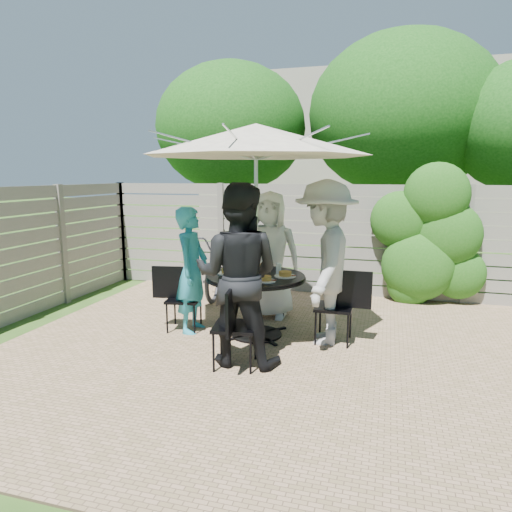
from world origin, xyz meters
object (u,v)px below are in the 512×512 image
(umbrella, at_px, (256,140))
(coffee_cup, at_px, (268,267))
(patio_table, at_px, (256,294))
(chair_front, at_px, (235,343))
(glass_right, at_px, (279,269))
(person_left, at_px, (192,270))
(plate_extra, at_px, (265,279))
(plate_front, at_px, (249,280))
(syrup_jug, at_px, (252,268))
(chair_left, at_px, (183,312))
(plate_right, at_px, (285,275))
(chair_right, at_px, (335,321))
(plate_back, at_px, (262,267))
(plate_left, at_px, (228,272))
(bicycle, at_px, (225,263))
(chair_back, at_px, (271,294))
(glass_front, at_px, (260,274))
(person_front, at_px, (238,276))
(glass_left, at_px, (233,270))
(person_right, at_px, (325,263))
(person_back, at_px, (270,255))

(umbrella, height_order, coffee_cup, umbrella)
(patio_table, distance_m, chair_front, 1.00)
(glass_right, relative_size, coffee_cup, 1.17)
(person_left, xyz_separation_m, plate_extra, (1.02, -0.25, 0.01))
(plate_front, relative_size, glass_right, 1.86)
(chair_front, relative_size, syrup_jug, 5.66)
(chair_left, xyz_separation_m, plate_right, (1.32, 0.07, 0.55))
(plate_extra, height_order, glass_right, glass_right)
(glass_right, bearing_deg, chair_right, -5.54)
(chair_front, relative_size, coffee_cup, 7.55)
(person_left, distance_m, plate_back, 0.90)
(chair_left, bearing_deg, chair_front, -51.95)
(chair_right, distance_m, plate_right, 0.81)
(chair_left, relative_size, plate_left, 3.25)
(chair_left, height_order, bicycle, bicycle)
(chair_back, relative_size, chair_front, 1.09)
(person_left, height_order, chair_right, person_left)
(bicycle, bearing_deg, chair_back, -45.84)
(chair_back, relative_size, plate_extra, 4.12)
(chair_left, distance_m, plate_right, 1.44)
(plate_right, xyz_separation_m, glass_front, (-0.24, -0.27, 0.05))
(person_front, relative_size, syrup_jug, 11.98)
(glass_left, bearing_deg, chair_front, -70.14)
(coffee_cup, bearing_deg, syrup_jug, -130.29)
(chair_right, relative_size, plate_front, 3.44)
(person_right, xyz_separation_m, glass_right, (-0.58, 0.08, -0.12))
(glass_right, bearing_deg, syrup_jug, -167.28)
(umbrella, relative_size, glass_right, 19.91)
(glass_front, bearing_deg, chair_back, 97.88)
(patio_table, bearing_deg, plate_back, 92.98)
(person_right, relative_size, glass_right, 13.88)
(glass_left, bearing_deg, plate_left, 136.72)
(plate_back, bearing_deg, plate_front, -87.02)
(bicycle, bearing_deg, patio_table, -64.03)
(chair_left, distance_m, plate_front, 1.17)
(person_back, relative_size, chair_right, 1.98)
(umbrella, xyz_separation_m, glass_right, (0.25, 0.12, -1.53))
(bicycle, bearing_deg, coffee_cup, -58.75)
(coffee_cup, bearing_deg, plate_extra, -78.28)
(chair_right, bearing_deg, plate_extra, 23.81)
(plate_left, xyz_separation_m, plate_front, (0.38, -0.34, 0.00))
(person_right, bearing_deg, bicycle, -136.94)
(glass_right, bearing_deg, coffee_cup, 147.18)
(person_back, height_order, glass_right, person_back)
(chair_back, bearing_deg, plate_left, -21.71)
(person_right, distance_m, plate_extra, 0.73)
(glass_front, bearing_deg, person_back, 98.47)
(plate_left, bearing_deg, chair_front, -66.49)
(person_front, relative_size, plate_extra, 7.98)
(person_back, bearing_deg, chair_front, -89.95)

